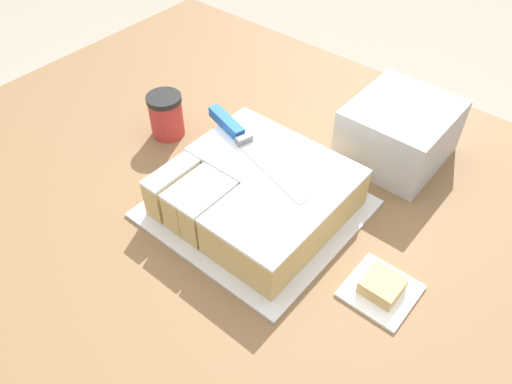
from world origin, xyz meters
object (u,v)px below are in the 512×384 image
Objects in this scene: coffee_cup at (166,115)px; cake_board at (256,209)px; cake at (258,192)px; storage_box at (399,132)px; brownie at (382,285)px; knife at (238,134)px.

cake_board is at bearing -10.44° from coffee_cup.
cake is 1.48× the size of storage_box.
cake reaches higher than brownie.
storage_box reaches higher than cake_board.
knife is 1.45× the size of storage_box.
coffee_cup is 0.50m from storage_box.
knife is (-0.10, 0.06, 0.10)m from cake_board.
knife is at bearing 1.50° from coffee_cup.
knife is at bearing 149.62° from cake.
storage_box is (0.22, 0.25, -0.03)m from knife.
cake is at bearing 43.22° from cake_board.
cake_board is 5.88× the size of brownie.
brownie is 0.29× the size of storage_box.
cake is 3.10× the size of coffee_cup.
knife reaches higher than cake.
knife reaches higher than brownie.
storage_box is at bearing 68.28° from cake_board.
knife reaches higher than cake_board.
coffee_cup is at bearing 169.56° from cake_board.
coffee_cup reaches higher than cake_board.
cake reaches higher than cake_board.
coffee_cup is 0.59m from brownie.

